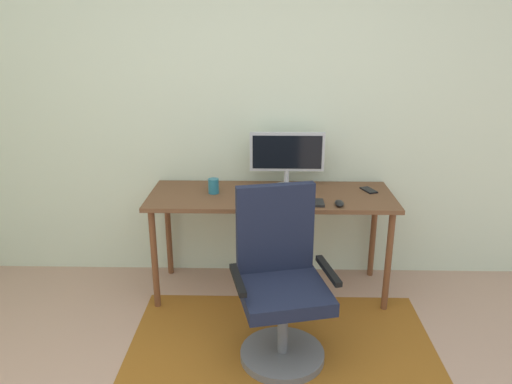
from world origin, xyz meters
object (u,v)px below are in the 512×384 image
(keyboard, at_px, (291,203))
(cell_phone, at_px, (369,190))
(monitor, at_px, (287,154))
(office_chair, at_px, (281,289))
(desk, at_px, (271,204))
(coffee_cup, at_px, (214,186))
(computer_mouse, at_px, (339,203))

(keyboard, xyz_separation_m, cell_phone, (0.57, 0.28, -0.00))
(keyboard, relative_size, cell_phone, 3.07)
(monitor, height_order, office_chair, monitor)
(desk, xyz_separation_m, monitor, (0.11, 0.16, 0.32))
(office_chair, bearing_deg, coffee_cup, 108.29)
(monitor, distance_m, keyboard, 0.43)
(office_chair, bearing_deg, keyboard, 68.65)
(cell_phone, relative_size, office_chair, 0.14)
(computer_mouse, height_order, coffee_cup, coffee_cup)
(monitor, bearing_deg, computer_mouse, -49.41)
(monitor, height_order, computer_mouse, monitor)
(desk, bearing_deg, computer_mouse, -26.57)
(cell_phone, height_order, office_chair, office_chair)
(keyboard, height_order, office_chair, office_chair)
(computer_mouse, distance_m, cell_phone, 0.40)
(computer_mouse, distance_m, coffee_cup, 0.88)
(monitor, relative_size, coffee_cup, 5.07)
(desk, height_order, monitor, monitor)
(monitor, distance_m, computer_mouse, 0.56)
(desk, height_order, coffee_cup, coffee_cup)
(keyboard, bearing_deg, computer_mouse, -5.17)
(cell_phone, distance_m, office_chair, 1.10)
(keyboard, distance_m, office_chair, 0.64)
(coffee_cup, relative_size, office_chair, 0.10)
(coffee_cup, bearing_deg, monitor, 16.27)
(desk, xyz_separation_m, keyboard, (0.13, -0.19, 0.08))
(coffee_cup, distance_m, office_chair, 0.96)
(coffee_cup, bearing_deg, office_chair, -58.63)
(desk, xyz_separation_m, coffee_cup, (-0.40, 0.01, 0.12))
(desk, bearing_deg, cell_phone, 7.40)
(cell_phone, bearing_deg, office_chair, -148.72)
(monitor, bearing_deg, keyboard, -86.93)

